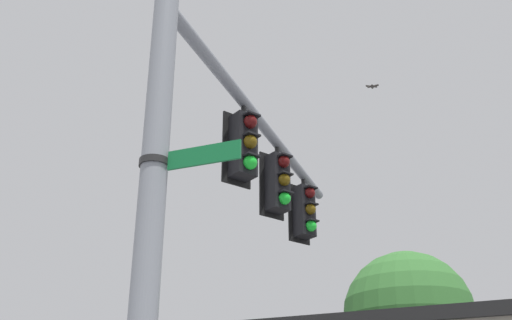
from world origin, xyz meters
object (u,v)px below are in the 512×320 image
(traffic_light_nearest_pole, at_px, (244,145))
(street_name_sign, at_px, (173,160))
(traffic_light_mid_outer, at_px, (305,211))
(bird_flying, at_px, (372,86))
(traffic_light_mid_inner, at_px, (278,182))

(traffic_light_nearest_pole, relative_size, street_name_sign, 1.23)
(traffic_light_mid_outer, distance_m, bird_flying, 4.20)
(traffic_light_mid_outer, distance_m, street_name_sign, 5.97)
(traffic_light_mid_inner, bearing_deg, traffic_light_nearest_pole, 31.28)
(traffic_light_nearest_pole, xyz_separation_m, street_name_sign, (2.07, 1.51, -1.38))
(traffic_light_mid_inner, bearing_deg, bird_flying, -170.12)
(bird_flying, bearing_deg, traffic_light_nearest_pole, 16.52)
(bird_flying, bearing_deg, traffic_light_mid_outer, -6.14)
(street_name_sign, bearing_deg, bird_flying, -156.99)
(traffic_light_mid_inner, height_order, traffic_light_mid_outer, same)
(traffic_light_mid_inner, distance_m, traffic_light_mid_outer, 1.62)
(traffic_light_nearest_pole, height_order, bird_flying, bird_flying)
(traffic_light_nearest_pole, relative_size, traffic_light_mid_inner, 1.00)
(traffic_light_mid_outer, bearing_deg, street_name_sign, 33.39)
(traffic_light_nearest_pole, height_order, traffic_light_mid_inner, same)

